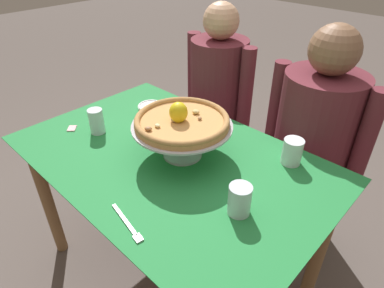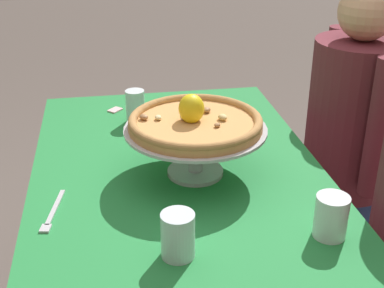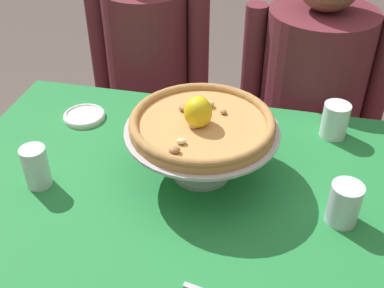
% 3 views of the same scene
% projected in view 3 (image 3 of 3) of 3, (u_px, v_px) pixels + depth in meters
% --- Properties ---
extents(dining_table, '(1.32, 0.85, 0.76)m').
position_uv_depth(dining_table, '(187.00, 211.00, 1.35)').
color(dining_table, olive).
rests_on(dining_table, ground).
extents(pizza_stand, '(0.40, 0.40, 0.15)m').
position_uv_depth(pizza_stand, '(202.00, 140.00, 1.25)').
color(pizza_stand, '#B7B7C1').
rests_on(pizza_stand, dining_table).
extents(pizza, '(0.37, 0.37, 0.10)m').
position_uv_depth(pizza, '(202.00, 122.00, 1.21)').
color(pizza, tan).
rests_on(pizza, pizza_stand).
extents(water_glass_back_right, '(0.08, 0.08, 0.11)m').
position_uv_depth(water_glass_back_right, '(335.00, 122.00, 1.43)').
color(water_glass_back_right, white).
rests_on(water_glass_back_right, dining_table).
extents(water_glass_side_left, '(0.07, 0.07, 0.12)m').
position_uv_depth(water_glass_side_left, '(36.00, 169.00, 1.24)').
color(water_glass_side_left, silver).
rests_on(water_glass_side_left, dining_table).
extents(water_glass_side_right, '(0.08, 0.08, 0.11)m').
position_uv_depth(water_glass_side_right, '(344.00, 206.00, 1.14)').
color(water_glass_side_right, silver).
rests_on(water_glass_side_right, dining_table).
extents(side_plate, '(0.13, 0.13, 0.02)m').
position_uv_depth(side_plate, '(84.00, 116.00, 1.53)').
color(side_plate, white).
rests_on(side_plate, dining_table).
extents(diner_left, '(0.49, 0.34, 1.23)m').
position_uv_depth(diner_left, '(151.00, 94.00, 1.99)').
color(diner_left, navy).
rests_on(diner_left, ground).
extents(diner_right, '(0.54, 0.39, 1.24)m').
position_uv_depth(diner_right, '(308.00, 112.00, 1.83)').
color(diner_right, gray).
rests_on(diner_right, ground).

